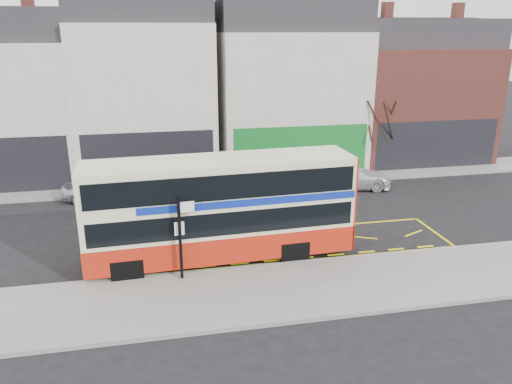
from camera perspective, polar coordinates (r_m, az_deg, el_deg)
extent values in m
plane|color=black|center=(19.94, 4.38, -7.84)|extent=(120.00, 120.00, 0.00)
cube|color=gray|center=(17.96, 6.41, -10.77)|extent=(40.00, 4.00, 0.15)
cube|color=gray|center=(19.59, 4.68, -8.12)|extent=(40.00, 0.15, 0.15)
cube|color=gray|center=(29.92, -1.33, 1.40)|extent=(50.00, 3.00, 0.15)
cube|color=silver|center=(33.62, -26.26, 8.27)|extent=(8.00, 8.00, 8.00)
cube|color=brown|center=(31.88, -24.68, 19.31)|extent=(0.60, 0.60, 1.20)
cube|color=white|center=(32.47, -12.44, 10.32)|extent=(8.00, 8.00, 9.00)
cube|color=#28262B|center=(32.21, -13.13, 19.86)|extent=(8.00, 7.20, 1.80)
cube|color=black|center=(29.11, -12.09, 3.62)|extent=(7.36, 0.06, 3.20)
cube|color=black|center=(29.17, -12.07, 3.25)|extent=(5.60, 0.04, 2.00)
cube|color=silver|center=(33.61, 3.36, 10.53)|extent=(9.00, 8.00, 8.50)
cube|color=#28262B|center=(33.31, 3.53, 19.34)|extent=(9.00, 7.20, 1.80)
cube|color=#136E24|center=(30.33, 5.18, 4.54)|extent=(8.28, 0.06, 3.20)
cube|color=black|center=(30.40, 5.16, 4.19)|extent=(6.30, 0.04, 2.00)
cube|color=brown|center=(37.00, 17.15, 9.70)|extent=(9.00, 8.00, 7.50)
cube|color=#28262B|center=(36.66, 17.85, 16.88)|extent=(9.00, 7.20, 1.80)
cube|color=brown|center=(34.56, 14.76, 19.27)|extent=(0.60, 0.60, 1.20)
cube|color=brown|center=(36.95, 22.05, 18.48)|extent=(0.60, 0.60, 1.20)
cube|color=black|center=(33.98, 19.95, 5.01)|extent=(8.28, 0.06, 3.20)
cube|color=black|center=(34.04, 19.89, 4.69)|extent=(6.30, 0.04, 2.00)
cube|color=beige|center=(19.24, -4.09, -1.68)|extent=(10.34, 2.81, 3.77)
cube|color=#AF200E|center=(19.75, -4.00, -5.43)|extent=(10.38, 2.85, 1.02)
cube|color=#AF200E|center=(20.69, 9.94, -0.47)|extent=(0.17, 2.37, 3.77)
cube|color=black|center=(19.33, -4.07, -2.39)|extent=(9.93, 2.85, 0.88)
cube|color=black|center=(18.88, -4.17, 1.57)|extent=(9.93, 2.85, 0.93)
cube|color=#0E269C|center=(19.25, -1.40, -0.08)|extent=(8.29, 2.76, 0.28)
cube|color=black|center=(19.26, -19.19, -4.24)|extent=(0.16, 2.14, 1.49)
cube|color=black|center=(18.73, -19.70, 0.38)|extent=(0.16, 2.14, 0.93)
cube|color=black|center=(18.95, -19.44, -1.76)|extent=(0.13, 1.63, 0.33)
cube|color=beige|center=(18.69, -4.22, 3.62)|extent=(10.33, 2.72, 0.11)
cylinder|color=black|center=(18.72, -14.50, -8.66)|extent=(0.94, 0.30, 0.93)
cylinder|color=black|center=(20.61, -14.54, -6.09)|extent=(0.94, 0.30, 0.93)
cylinder|color=black|center=(19.60, 4.42, -6.83)|extent=(0.94, 0.30, 0.93)
cylinder|color=black|center=(21.41, 2.65, -4.54)|extent=(0.94, 0.30, 0.93)
cube|color=black|center=(17.86, -8.66, -5.41)|extent=(0.11, 0.11, 3.00)
cube|color=white|center=(17.46, -7.88, -1.70)|extent=(0.54, 0.10, 0.44)
cube|color=white|center=(17.76, -8.75, -4.16)|extent=(0.35, 0.07, 0.50)
imported|color=silver|center=(27.60, -17.41, 0.31)|extent=(3.98, 2.17, 1.29)
imported|color=#45494D|center=(28.26, 1.72, 1.54)|extent=(3.96, 1.80, 1.26)
imported|color=white|center=(28.99, 10.30, 1.88)|extent=(5.32, 2.99, 1.45)
cylinder|color=black|center=(32.38, 13.55, 4.05)|extent=(0.24, 0.24, 2.17)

